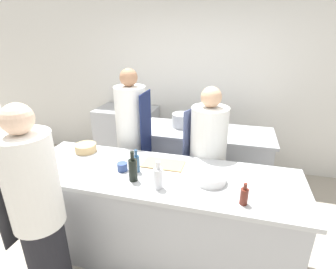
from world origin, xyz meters
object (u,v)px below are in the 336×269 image
Objects in this scene: oven_range at (128,136)px; bottle_olive_oil at (158,178)px; stockpot at (182,120)px; chef_at_prep_near at (39,215)px; bottle_cooking_oil at (244,196)px; bowl_mixing_large at (210,178)px; cup at (122,167)px; bottle_wine at (136,163)px; chef_at_stove at (132,142)px; chef_at_pass_far at (207,161)px; bowl_prep_small at (86,148)px; bottle_vinegar at (133,169)px.

bottle_olive_oil is at bearing -59.86° from oven_range.
bottle_olive_oil is 1.51m from stockpot.
chef_at_prep_near is 9.67× the size of bottle_cooking_oil.
cup is at bearing -178.67° from bowl_mixing_large.
bottle_wine is 0.80× the size of bowl_mixing_large.
bottle_wine is (0.34, -0.73, 0.13)m from chef_at_stove.
bottle_olive_oil is 0.34m from bottle_wine.
stockpot is (0.50, 0.57, 0.14)m from chef_at_stove.
bottle_olive_oil is at bearing -179.24° from chef_at_pass_far.
bowl_prep_small is (-0.97, 0.47, -0.06)m from bottle_olive_oil.
oven_range is 1.27m from stockpot.
oven_range is at bearing 120.14° from bottle_olive_oil.
chef_at_prep_near is 1.56m from bottle_cooking_oil.
bottle_vinegar is at bearing -79.60° from bottle_wine.
stockpot is (-0.12, 1.50, -0.01)m from bottle_olive_oil.
chef_at_prep_near is 7.08× the size of bottle_olive_oil.
chef_at_pass_far reaches higher than cup.
chef_at_pass_far is 0.88m from bottle_wine.
bottle_cooking_oil is at bearing -62.42° from stockpot.
bottle_wine is 0.74m from bowl_prep_small.
bowl_prep_small is (-0.69, 0.27, -0.05)m from bottle_wine.
cup is (0.21, -0.75, 0.08)m from chef_at_stove.
oven_range is 3.50× the size of bowl_mixing_large.
stockpot is (-0.53, 1.30, 0.05)m from bowl_mixing_large.
bowl_mixing_large is 1.22× the size of bowl_prep_small.
bottle_wine is 0.81× the size of stockpot.
chef_at_stove is at bearing 53.21° from bowl_prep_small.
bottle_wine reaches higher than stockpot.
bottle_wine is at bearing 25.81° from chef_at_stove.
bottle_wine is at bearing 6.53° from cup.
bottle_wine reaches higher than bowl_prep_small.
bottle_olive_oil is 2.59× the size of cup.
oven_range is 1.25m from chef_at_stove.
oven_range is at bearing 116.29° from bottle_wine.
bottle_wine is at bearing -96.73° from stockpot.
chef_at_stove reaches higher than stockpot.
oven_range is at bearing 73.03° from chef_at_pass_far.
bottle_cooking_oil reaches higher than bowl_mixing_large.
bottle_wine is 1.31m from stockpot.
bowl_prep_small is at bearing 154.07° from bottle_olive_oil.
chef_at_stove is 1.64m from bottle_cooking_oil.
chef_at_stove is at bearing -131.19° from stockpot.
bowl_prep_small is at bearing 126.94° from chef_at_pass_far.
bottle_olive_oil is (0.62, -0.94, 0.14)m from chef_at_stove.
bottle_cooking_oil reaches higher than bowl_prep_small.
bowl_prep_small is at bearing 169.20° from bowl_mixing_large.
chef_at_pass_far is at bearing 46.43° from bottle_wine.
oven_range is at bearing 97.13° from bowl_prep_small.
cup is (-0.16, 0.13, -0.07)m from bottle_vinegar.
chef_at_stove is 1.13m from bottle_olive_oil.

